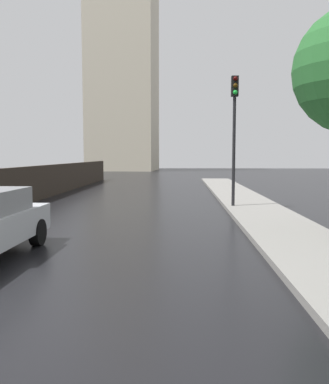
% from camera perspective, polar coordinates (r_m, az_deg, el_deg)
% --- Properties ---
extents(traffic_light, '(0.26, 0.39, 4.89)m').
position_cam_1_polar(traffic_light, '(15.98, 9.66, 10.13)').
color(traffic_light, black).
rests_on(traffic_light, sidewalk_strip).
extents(distant_tower, '(9.12, 8.78, 36.58)m').
position_cam_1_polar(distant_tower, '(57.65, -5.79, 19.18)').
color(distant_tower, beige).
rests_on(distant_tower, ground).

